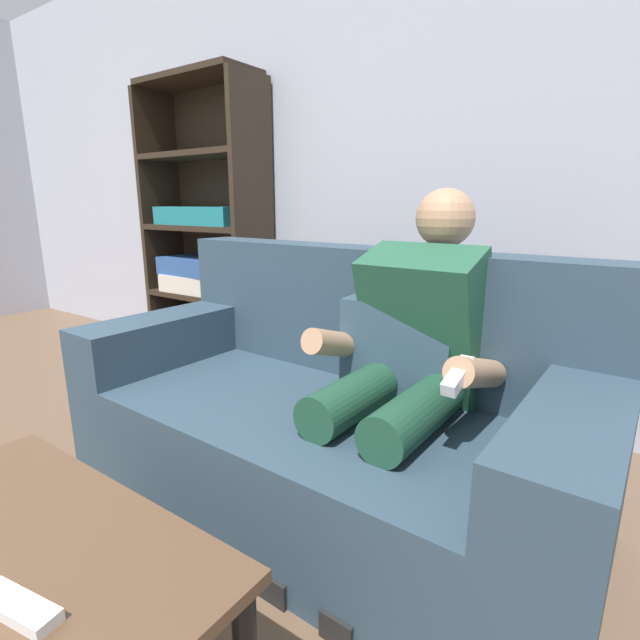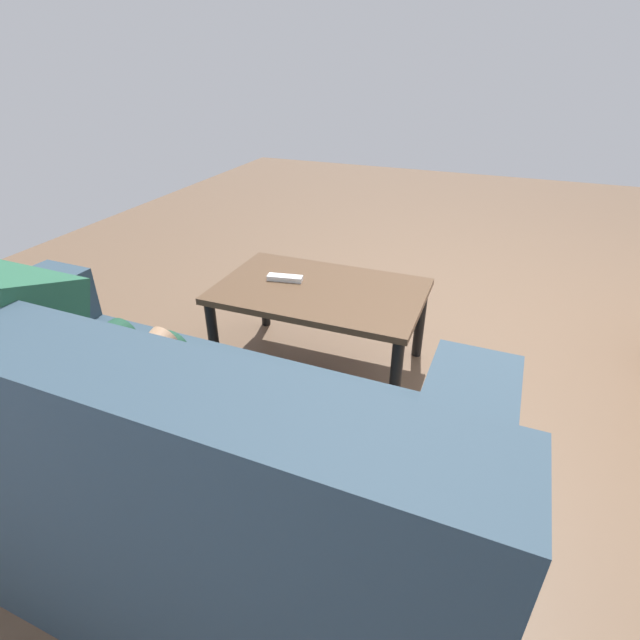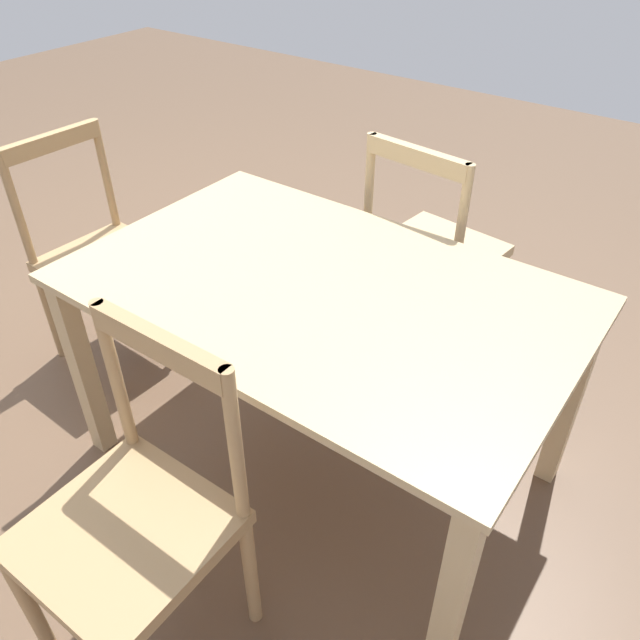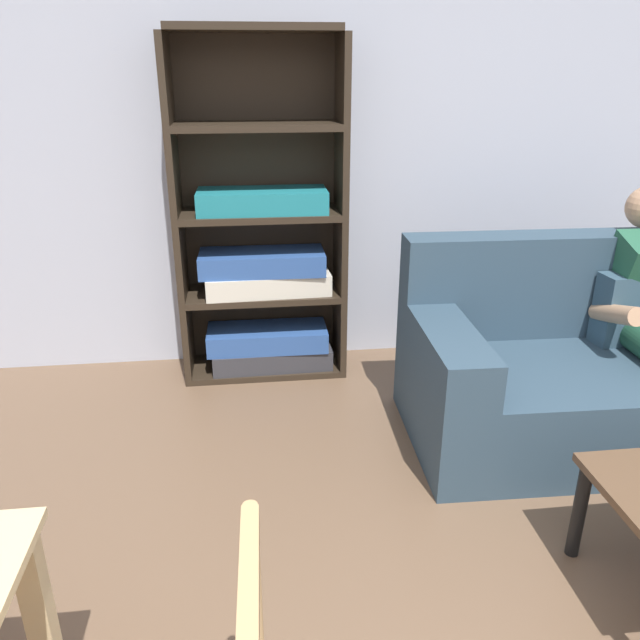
# 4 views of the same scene
# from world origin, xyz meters

# --- Properties ---
(ground_plane) EXTENTS (8.18, 8.18, 0.00)m
(ground_plane) POSITION_xyz_m (0.00, 0.00, 0.00)
(ground_plane) COLOR brown
(couch) EXTENTS (1.90, 0.95, 0.94)m
(couch) POSITION_xyz_m (1.39, 1.78, 0.34)
(couch) COLOR #2D4251
(couch) RESTS_ON ground_plane
(person_lounging) EXTENTS (0.60, 0.95, 1.17)m
(person_lounging) POSITION_xyz_m (1.66, 1.81, 0.60)
(person_lounging) COLOR #23563D
(person_lounging) RESTS_ON ground_plane
(coffee_table) EXTENTS (0.96, 0.61, 0.43)m
(coffee_table) POSITION_xyz_m (1.29, 0.67, 0.37)
(coffee_table) COLOR brown
(coffee_table) RESTS_ON ground_plane
(tv_remote) EXTENTS (0.18, 0.08, 0.02)m
(tv_remote) POSITION_xyz_m (1.48, 0.65, 0.44)
(tv_remote) COLOR white
(tv_remote) RESTS_ON coffee_table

